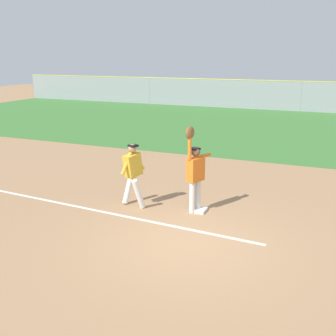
# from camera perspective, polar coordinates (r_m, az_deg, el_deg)

# --- Properties ---
(ground_plane) EXTENTS (75.28, 75.28, 0.00)m
(ground_plane) POSITION_cam_1_polar(r_m,az_deg,el_deg) (9.15, 2.62, -10.35)
(ground_plane) COLOR #A37A54
(outfield_grass) EXTENTS (47.66, 15.55, 0.01)m
(outfield_grass) POSITION_cam_1_polar(r_m,az_deg,el_deg) (23.71, 15.82, 5.22)
(outfield_grass) COLOR #3D7533
(outfield_grass) RESTS_ON ground_plane
(chalk_foul_line) EXTENTS (11.98, 0.97, 0.01)m
(chalk_foul_line) POSITION_cam_1_polar(r_m,az_deg,el_deg) (12.02, -15.63, -4.46)
(chalk_foul_line) COLOR white
(chalk_foul_line) RESTS_ON ground_plane
(first_base) EXTENTS (0.38, 0.38, 0.08)m
(first_base) POSITION_cam_1_polar(r_m,az_deg,el_deg) (10.91, 4.25, -5.76)
(first_base) COLOR white
(first_base) RESTS_ON ground_plane
(fielder) EXTENTS (0.48, 0.86, 2.28)m
(fielder) POSITION_cam_1_polar(r_m,az_deg,el_deg) (10.53, 3.72, -0.35)
(fielder) COLOR silver
(fielder) RESTS_ON ground_plane
(runner) EXTENTS (0.76, 0.83, 1.72)m
(runner) POSITION_cam_1_polar(r_m,az_deg,el_deg) (10.99, -4.86, -0.37)
(runner) COLOR white
(runner) RESTS_ON ground_plane
(baseball) EXTENTS (0.07, 0.07, 0.07)m
(baseball) POSITION_cam_1_polar(r_m,az_deg,el_deg) (10.26, 3.00, 5.50)
(baseball) COLOR white
(outfield_fence) EXTENTS (47.74, 0.08, 2.15)m
(outfield_fence) POSITION_cam_1_polar(r_m,az_deg,el_deg) (31.24, 17.89, 9.39)
(outfield_fence) COLOR #93999E
(outfield_fence) RESTS_ON ground_plane
(parked_car_blue) EXTENTS (4.59, 2.51, 1.25)m
(parked_car_blue) POSITION_cam_1_polar(r_m,az_deg,el_deg) (36.60, 8.20, 10.12)
(parked_car_blue) COLOR #23389E
(parked_car_blue) RESTS_ON ground_plane
(parked_car_red) EXTENTS (4.44, 2.20, 1.25)m
(parked_car_red) POSITION_cam_1_polar(r_m,az_deg,el_deg) (35.81, 16.64, 9.53)
(parked_car_red) COLOR #B21E1E
(parked_car_red) RESTS_ON ground_plane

